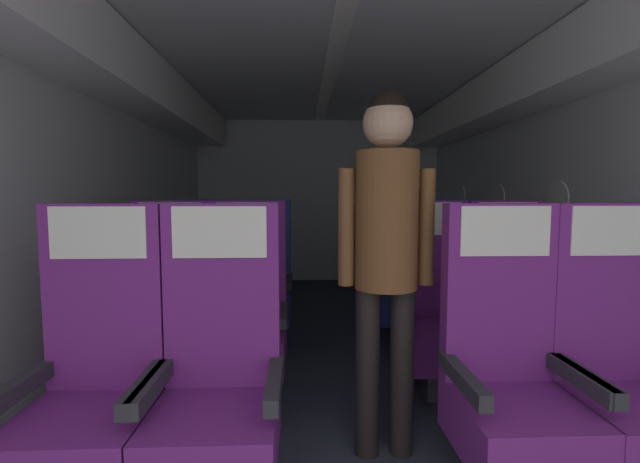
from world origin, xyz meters
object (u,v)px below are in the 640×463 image
(seat_a_right_window, at_px, (510,379))
(seat_c_left_aisle, at_px, (262,285))
(seat_b_right_aisle, at_px, (511,314))
(flight_attendant, at_px, (386,235))
(seat_c_right_window, at_px, (402,284))
(seat_a_left_aisle, at_px, (218,385))
(seat_a_right_aisle, at_px, (623,378))
(seat_c_left_window, at_px, (205,285))
(seat_b_left_window, at_px, (169,319))
(seat_a_left_window, at_px, (94,387))
(seat_c_right_aisle, at_px, (455,283))
(seat_b_left_aisle, at_px, (247,318))
(seat_b_right_window, at_px, (435,314))

(seat_a_right_window, xyz_separation_m, seat_c_left_aisle, (-1.13, 1.84, 0.00))
(seat_b_right_aisle, distance_m, flight_attendant, 1.19)
(seat_a_right_window, distance_m, seat_c_right_window, 1.83)
(seat_a_left_aisle, relative_size, seat_b_right_aisle, 1.00)
(seat_a_right_aisle, relative_size, seat_c_left_window, 1.00)
(seat_a_left_aisle, relative_size, seat_a_right_aisle, 1.00)
(seat_b_left_window, xyz_separation_m, seat_c_left_aisle, (0.46, 0.93, 0.00))
(seat_a_left_window, relative_size, seat_b_right_aisle, 1.00)
(seat_a_right_window, distance_m, seat_b_left_window, 1.82)
(seat_c_left_aisle, height_order, seat_c_right_aisle, same)
(seat_a_right_aisle, height_order, seat_b_left_aisle, same)
(seat_a_left_window, relative_size, seat_b_left_window, 1.00)
(seat_b_left_aisle, height_order, seat_c_left_aisle, same)
(seat_a_right_aisle, distance_m, seat_c_right_aisle, 1.84)
(seat_c_left_aisle, height_order, seat_c_right_window, same)
(seat_b_right_aisle, bearing_deg, seat_c_left_window, 155.22)
(seat_b_left_window, relative_size, seat_b_right_aisle, 1.00)
(seat_b_left_window, bearing_deg, seat_a_right_aisle, -24.04)
(seat_c_left_aisle, xyz_separation_m, flight_attendant, (0.69, -1.53, 0.54))
(seat_a_left_aisle, bearing_deg, seat_a_right_aisle, -0.07)
(seat_b_right_window, height_order, seat_c_right_window, same)
(seat_c_right_window, bearing_deg, seat_b_right_window, -90.77)
(seat_b_left_window, bearing_deg, seat_c_left_aisle, 63.97)
(seat_c_left_window, relative_size, flight_attendant, 0.71)
(seat_a_right_window, distance_m, seat_b_right_aisle, 1.01)
(seat_c_left_window, distance_m, seat_c_right_window, 1.59)
(seat_c_left_window, bearing_deg, seat_c_left_aisle, -0.90)
(seat_c_left_aisle, bearing_deg, seat_a_right_aisle, -49.45)
(seat_a_right_aisle, xyz_separation_m, flight_attendant, (-0.88, 0.31, 0.54))
(seat_a_left_window, height_order, seat_a_left_aisle, same)
(seat_b_right_window, distance_m, seat_c_right_aisle, 1.01)
(seat_b_right_window, distance_m, seat_c_left_aisle, 1.44)
(seat_b_right_aisle, bearing_deg, seat_a_right_window, -116.32)
(seat_c_left_window, bearing_deg, seat_c_right_window, -0.58)
(seat_b_left_window, bearing_deg, seat_a_right_window, -29.64)
(seat_a_left_aisle, height_order, seat_b_right_aisle, same)
(flight_attendant, bearing_deg, seat_b_left_window, -22.98)
(seat_a_right_window, relative_size, seat_b_right_window, 1.00)
(seat_a_left_aisle, xyz_separation_m, seat_a_right_window, (1.13, 0.00, 0.00))
(seat_b_right_window, bearing_deg, seat_c_right_window, 89.23)
(seat_b_left_window, distance_m, seat_b_left_aisle, 0.45)
(seat_c_left_window, xyz_separation_m, seat_c_right_aisle, (2.02, -0.01, 0.00))
(seat_c_right_window, bearing_deg, seat_c_right_aisle, 0.95)
(flight_attendant, bearing_deg, seat_b_right_aisle, -141.31)
(seat_a_left_aisle, bearing_deg, seat_c_right_window, 58.33)
(seat_a_left_aisle, xyz_separation_m, seat_c_left_aisle, (0.00, 1.84, 0.00))
(seat_b_left_aisle, distance_m, seat_c_right_window, 1.46)
(seat_b_left_window, distance_m, seat_c_right_window, 1.84)
(seat_c_left_window, distance_m, flight_attendant, 2.00)
(seat_b_left_aisle, bearing_deg, seat_c_right_window, 39.25)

